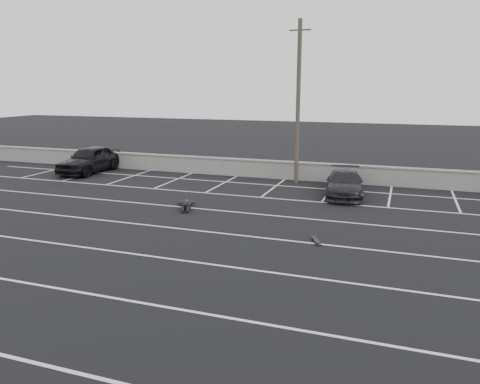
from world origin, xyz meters
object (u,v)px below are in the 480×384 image
at_px(person, 186,202).
at_px(skateboard, 316,240).
at_px(utility_pole, 298,102).
at_px(car_left, 90,159).
at_px(trash_bin, 336,179).
at_px(car_right, 345,183).

bearing_deg(person, skateboard, -47.40).
distance_m(utility_pole, skateboard, 11.36).
height_order(utility_pole, skateboard, utility_pole).
bearing_deg(skateboard, utility_pole, 82.23).
bearing_deg(person, car_left, 125.22).
bearing_deg(skateboard, trash_bin, 69.78).
height_order(car_right, utility_pole, utility_pole).
distance_m(car_left, car_right, 16.08).
relative_size(utility_pole, trash_bin, 10.99).
bearing_deg(person, trash_bin, 27.15).
bearing_deg(utility_pole, car_right, -39.06).
relative_size(utility_pole, skateboard, 12.41).
height_order(car_right, person, car_right).
bearing_deg(car_right, person, -150.93).
bearing_deg(car_left, skateboard, -29.07).
xyz_separation_m(car_right, person, (-6.45, -4.68, -0.41)).
xyz_separation_m(person, skateboard, (6.46, -2.90, -0.15)).
relative_size(utility_pole, person, 3.76).
xyz_separation_m(utility_pole, person, (-3.45, -7.12, -4.26)).
relative_size(car_right, utility_pole, 0.49).
bearing_deg(utility_pole, car_left, -174.60).
height_order(utility_pole, trash_bin, utility_pole).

